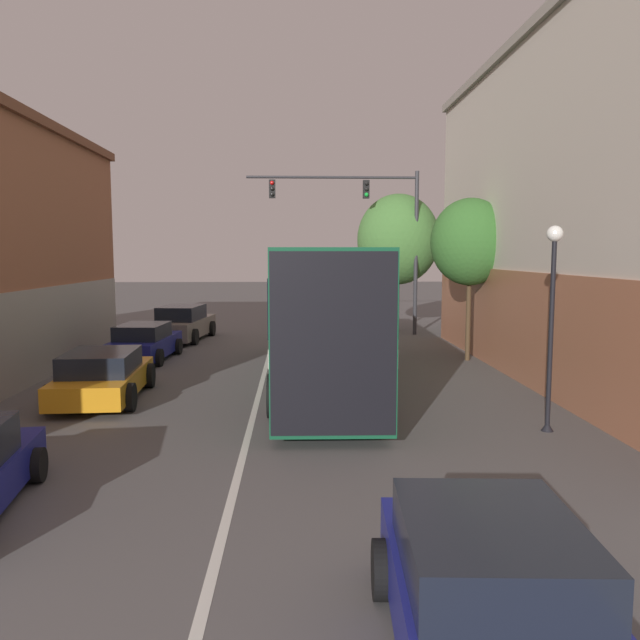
{
  "coord_description": "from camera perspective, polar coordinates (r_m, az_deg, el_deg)",
  "views": [
    {
      "loc": [
        0.98,
        -1.67,
        3.71
      ],
      "look_at": [
        1.62,
        14.49,
        1.98
      ],
      "focal_mm": 35.0,
      "sensor_mm": 36.0,
      "label": 1
    }
  ],
  "objects": [
    {
      "name": "parked_car_left_mid",
      "position": [
        16.8,
        -19.23,
        -4.86
      ],
      "size": [
        2.23,
        4.37,
        1.27
      ],
      "rotation": [
        0.0,
        0.0,
        1.63
      ],
      "color": "orange",
      "rests_on": "ground_plane"
    },
    {
      "name": "parked_car_left_near",
      "position": [
        22.55,
        -15.76,
        -2.02
      ],
      "size": [
        2.1,
        4.1,
        1.29
      ],
      "rotation": [
        0.0,
        0.0,
        1.5
      ],
      "color": "navy",
      "rests_on": "ground_plane"
    },
    {
      "name": "lane_center_line",
      "position": [
        17.39,
        -5.47,
        -6.23
      ],
      "size": [
        0.14,
        42.58,
        0.01
      ],
      "color": "silver",
      "rests_on": "ground_plane"
    },
    {
      "name": "street_tree_near",
      "position": [
        22.07,
        13.57,
        6.93
      ],
      "size": [
        2.71,
        2.44,
        5.59
      ],
      "color": "#4C3823",
      "rests_on": "ground_plane"
    },
    {
      "name": "traffic_signal_gantry",
      "position": [
        28.47,
        4.56,
        9.26
      ],
      "size": [
        7.73,
        0.36,
        7.38
      ],
      "color": "#333338",
      "rests_on": "ground_plane"
    },
    {
      "name": "bus",
      "position": [
        17.89,
        0.33,
        1.07
      ],
      "size": [
        2.91,
        12.88,
        3.82
      ],
      "rotation": [
        0.0,
        0.0,
        1.56
      ],
      "color": "#145133",
      "rests_on": "ground_plane"
    },
    {
      "name": "street_lamp",
      "position": [
        13.67,
        20.44,
        0.89
      ],
      "size": [
        0.33,
        0.33,
        4.28
      ],
      "color": "black",
      "rests_on": "ground_plane"
    },
    {
      "name": "parked_car_left_far",
      "position": [
        27.35,
        -12.42,
        -0.33
      ],
      "size": [
        2.36,
        4.84,
        1.5
      ],
      "rotation": [
        0.0,
        0.0,
        1.46
      ],
      "color": "slate",
      "rests_on": "ground_plane"
    },
    {
      "name": "street_tree_far",
      "position": [
        30.11,
        7.16,
        7.32
      ],
      "size": [
        3.9,
        3.51,
        6.52
      ],
      "color": "#3D2D1E",
      "rests_on": "ground_plane"
    },
    {
      "name": "hatchback_foreground",
      "position": [
        6.23,
        15.64,
        -23.65
      ],
      "size": [
        2.18,
        4.04,
        1.33
      ],
      "rotation": [
        0.0,
        0.0,
        1.51
      ],
      "color": "navy",
      "rests_on": "ground_plane"
    }
  ]
}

